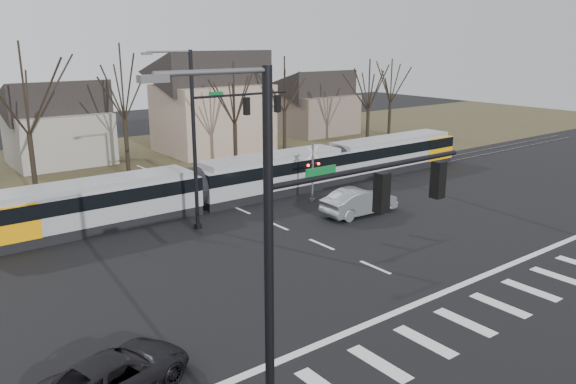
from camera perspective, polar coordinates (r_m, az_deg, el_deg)
ground at (r=26.65m, az=11.98°, el=-8.83°), size 140.00×140.00×0.00m
grass_verge at (r=52.26m, az=-15.51°, el=2.81°), size 140.00×28.00×0.01m
crosswalk at (r=24.52m, az=19.18°, el=-11.57°), size 27.00×2.60×0.01m
stop_line at (r=25.63m, az=15.06°, el=-10.02°), size 28.00×0.35×0.01m
lane_dashes at (r=38.27m, az=-6.38°, el=-1.14°), size 0.18×30.00×0.01m
rail_pair at (r=38.10m, az=-6.22°, el=-1.17°), size 90.00×1.52×0.06m
tram at (r=39.88m, az=-1.78°, el=1.94°), size 37.94×2.82×2.88m
sedan at (r=35.67m, az=7.27°, el=-0.97°), size 2.13×5.28×1.70m
suv at (r=19.05m, az=-17.11°, el=-17.27°), size 4.71×6.04×1.37m
signal_pole_near_left at (r=13.67m, az=3.53°, el=-6.26°), size 9.28×0.44×10.20m
signal_pole_far at (r=32.89m, az=-7.09°, el=6.33°), size 9.28×0.44×10.20m
rail_crossing_signal at (r=38.06m, az=2.52°, el=1.78°), size 1.08×0.36×4.00m
tree_row at (r=46.84m, az=-10.85°, el=7.92°), size 59.20×7.20×10.00m
house_b at (r=53.82m, az=-22.40°, el=6.86°), size 8.64×7.56×7.65m
house_c at (r=56.24m, az=-7.69°, el=9.47°), size 10.80×8.64×10.10m
house_d at (r=66.59m, az=2.87°, el=9.36°), size 8.64×7.56×7.65m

